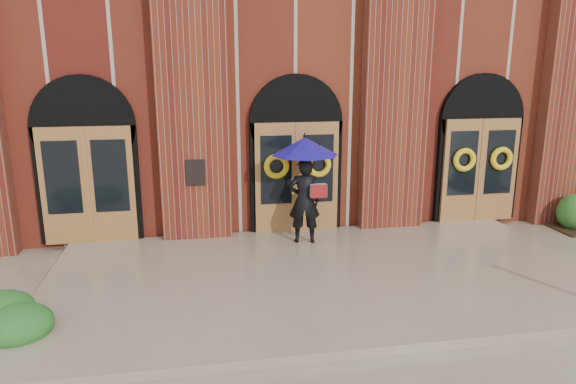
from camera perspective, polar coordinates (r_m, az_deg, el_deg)
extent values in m
plane|color=gray|center=(9.53, 4.15, -10.11)|extent=(90.00, 90.00, 0.00)
cube|color=gray|center=(9.63, 3.94, -9.35)|extent=(10.00, 5.30, 0.15)
cube|color=maroon|center=(17.46, -3.02, 12.67)|extent=(16.00, 12.00, 7.00)
cube|color=black|center=(11.11, -10.23, 2.15)|extent=(0.40, 0.05, 0.55)
cube|color=maroon|center=(11.15, -10.65, 11.76)|extent=(1.50, 0.45, 7.00)
cube|color=maroon|center=(12.01, 11.83, 11.85)|extent=(1.50, 0.45, 7.00)
cube|color=maroon|center=(14.30, 29.12, 10.71)|extent=(1.50, 0.45, 7.00)
cube|color=olive|center=(11.63, -21.33, 0.67)|extent=(1.90, 0.10, 2.50)
cylinder|color=black|center=(11.56, -21.75, 6.86)|extent=(2.10, 0.22, 2.10)
cube|color=olive|center=(11.61, 0.98, 1.62)|extent=(1.90, 0.10, 2.50)
cylinder|color=black|center=(11.55, 0.87, 7.83)|extent=(2.10, 0.22, 2.10)
cube|color=olive|center=(13.23, 20.49, 2.25)|extent=(1.90, 0.10, 2.50)
cylinder|color=black|center=(13.17, 20.65, 7.70)|extent=(2.10, 0.22, 2.10)
torus|color=yellow|center=(11.35, -1.28, 2.88)|extent=(0.57, 0.13, 0.57)
torus|color=yellow|center=(11.54, 3.45, 3.03)|extent=(0.57, 0.13, 0.57)
torus|color=yellow|center=(12.83, 19.03, 3.40)|extent=(0.57, 0.13, 0.57)
torus|color=yellow|center=(13.33, 22.64, 3.45)|extent=(0.57, 0.13, 0.57)
imported|color=black|center=(10.92, 1.81, -0.96)|extent=(0.73, 0.54, 1.84)
cone|color=navy|center=(10.68, 1.86, 5.09)|extent=(1.64, 1.64, 0.37)
cylinder|color=black|center=(10.73, 2.16, 2.47)|extent=(0.02, 0.02, 0.61)
cube|color=#ABAEB1|center=(10.78, 3.39, 0.17)|extent=(0.37, 0.23, 0.27)
cube|color=maroon|center=(10.68, 3.51, 0.05)|extent=(0.34, 0.08, 0.27)
ellipsoid|color=#20591E|center=(8.82, -28.97, -12.13)|extent=(1.46, 1.25, 0.52)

